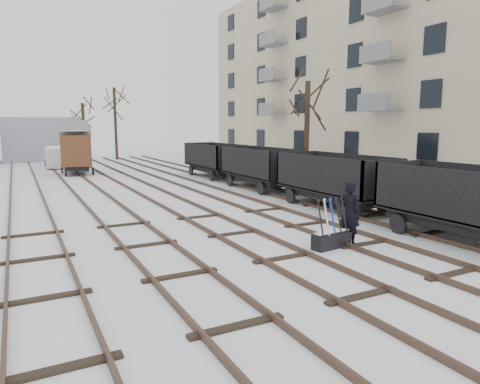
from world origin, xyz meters
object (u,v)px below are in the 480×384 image
object	(u,v)px
worker	(349,213)
panel_van	(57,157)
box_van_wagon	(76,149)
ground_frame	(331,239)
freight_wagon_a	(470,214)

from	to	relation	value
worker	panel_van	xyz separation A→B (m)	(-5.77, 30.18, -0.05)
box_van_wagon	ground_frame	bearing A→B (deg)	-73.77
freight_wagon_a	box_van_wagon	world-z (taller)	box_van_wagon
ground_frame	worker	size ratio (longest dim) A/B	0.76
freight_wagon_a	ground_frame	bearing A→B (deg)	159.72
ground_frame	worker	world-z (taller)	worker
worker	box_van_wagon	distance (m)	24.72
worker	panel_van	distance (m)	30.72
ground_frame	worker	distance (m)	1.03
ground_frame	freight_wagon_a	bearing A→B (deg)	-27.27
box_van_wagon	panel_van	bearing A→B (deg)	104.67
ground_frame	box_van_wagon	size ratio (longest dim) A/B	0.33
worker	ground_frame	bearing A→B (deg)	76.42
freight_wagon_a	box_van_wagon	distance (m)	27.17
box_van_wagon	panel_van	world-z (taller)	box_van_wagon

